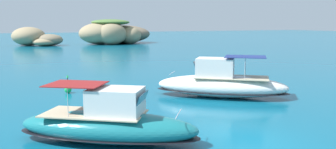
{
  "coord_description": "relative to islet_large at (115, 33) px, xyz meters",
  "views": [
    {
      "loc": [
        -10.69,
        -13.06,
        5.6
      ],
      "look_at": [
        2.42,
        14.3,
        1.16
      ],
      "focal_mm": 37.87,
      "sensor_mm": 36.0,
      "label": 1
    }
  ],
  "objects": [
    {
      "name": "islet_large",
      "position": [
        0.0,
        0.0,
        0.0
      ],
      "size": [
        24.3,
        21.28,
        6.54
      ],
      "color": "#756651",
      "rests_on": "ground"
    },
    {
      "name": "islet_small",
      "position": [
        -20.43,
        -0.04,
        -0.88
      ],
      "size": [
        12.07,
        12.18,
        4.61
      ],
      "color": "#84755B",
      "rests_on": "ground"
    },
    {
      "name": "ground_plane",
      "position": [
        -18.12,
        -80.53,
        -2.81
      ],
      "size": [
        400.0,
        400.0,
        0.0
      ],
      "primitive_type": "plane",
      "color": "#0C5B7A"
    },
    {
      "name": "channel_buoy",
      "position": [
        -23.99,
        -64.9,
        -2.47
      ],
      "size": [
        0.56,
        0.56,
        1.48
      ],
      "color": "green",
      "rests_on": "ground"
    },
    {
      "name": "motorboat_white",
      "position": [
        -13.75,
        -71.44,
        -1.81
      ],
      "size": [
        9.67,
        8.7,
        3.14
      ],
      "color": "white",
      "rests_on": "ground"
    },
    {
      "name": "motorboat_teal",
      "position": [
        -24.38,
        -77.83,
        -1.93
      ],
      "size": [
        8.71,
        7.3,
        2.76
      ],
      "color": "#19727A",
      "rests_on": "ground"
    }
  ]
}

